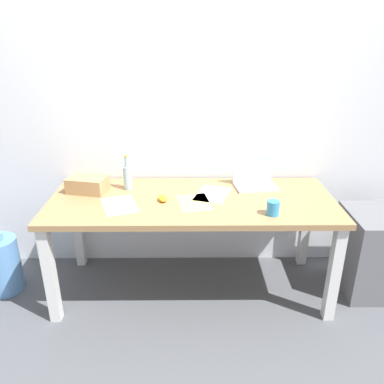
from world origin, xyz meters
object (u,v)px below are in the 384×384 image
Objects in this scene: beer_bottle at (128,177)px; water_cooler_jug at (2,265)px; cardboard_box at (88,184)px; coffee_mug at (273,208)px; desk at (192,210)px; filing_cabinet at (371,252)px; laptop_right at (255,180)px; computer_mouse at (163,198)px.

beer_bottle is 1.15m from water_cooler_jug.
cardboard_box is 1.32m from coffee_mug.
filing_cabinet is at bearing -0.02° from desk.
filing_cabinet is at bearing -14.79° from laptop_right.
laptop_right is at bearing 2.90° from beer_bottle.
desk is 0.53m from beer_bottle.
cardboard_box reaches higher than desk.
laptop_right reaches higher than coffee_mug.
coffee_mug is at bearing -7.33° from water_cooler_jug.
beer_bottle is at bearing 8.94° from cardboard_box.
computer_mouse is at bearing -1.31° from water_cooler_jug.
desk is at bearing -20.99° from beer_bottle.
computer_mouse is 0.37× the size of cardboard_box.
beer_bottle is at bearing 156.07° from coffee_mug.
cardboard_box is 2.14m from filing_cabinet.
water_cooler_jug is (-0.95, -0.19, -0.63)m from beer_bottle.
beer_bottle is at bearing 11.11° from water_cooler_jug.
laptop_right reaches higher than filing_cabinet.
coffee_mug is 0.15× the size of filing_cabinet.
desk is 19.80× the size of computer_mouse.
water_cooler_jug is at bearing -167.97° from cardboard_box.
coffee_mug is (1.26, -0.39, -0.01)m from cardboard_box.
desk reaches higher than filing_cabinet.
beer_bottle is 0.41× the size of filing_cabinet.
coffee_mug reaches higher than computer_mouse.
laptop_right is 1.26× the size of beer_bottle.
cardboard_box is (-0.75, 0.13, 0.14)m from desk.
computer_mouse is (-0.20, -0.03, 0.10)m from desk.
cardboard_box is at bearing -171.06° from beer_bottle.
desk is 0.78m from cardboard_box.
beer_bottle is at bearing 174.28° from filing_cabinet.
laptop_right is at bearing 165.21° from filing_cabinet.
coffee_mug is at bearing -29.78° from computer_mouse.
desk is 0.54m from laptop_right.
computer_mouse is 0.21× the size of water_cooler_jug.
water_cooler_jug is at bearing -172.94° from laptop_right.
water_cooler_jug is at bearing -168.89° from beer_bottle.
computer_mouse is 1.05× the size of coffee_mug.
beer_bottle reaches higher than coffee_mug.
beer_bottle is 0.53× the size of water_cooler_jug.
beer_bottle is at bearing 128.71° from computer_mouse.
laptop_right is at bearing 94.85° from coffee_mug.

